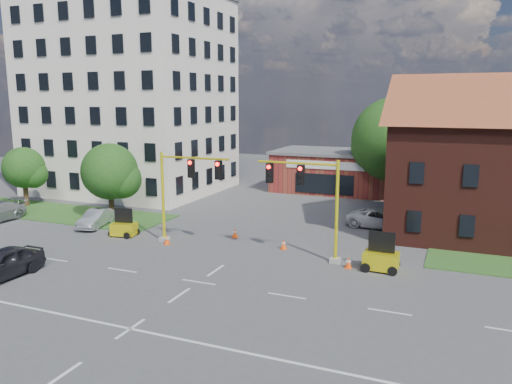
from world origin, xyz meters
TOP-DOWN VIEW (x-y plane):
  - ground at (0.00, 0.00)m, footprint 120.00×120.00m
  - grass_verge_nw at (-20.00, 10.00)m, footprint 22.00×6.00m
  - lane_markings at (0.00, -3.00)m, footprint 60.00×36.00m
  - office_block at (-20.00, 21.90)m, footprint 18.40×15.40m
  - brick_shop at (0.00, 29.98)m, footprint 12.40×8.40m
  - tree_large at (6.91, 27.08)m, footprint 8.53×8.13m
  - tree_nw_front at (-13.76, 10.58)m, footprint 4.85×4.62m
  - tree_nw_rear at (-23.81, 11.08)m, footprint 3.90×3.71m
  - signal_mast_west at (-4.36, 6.00)m, footprint 5.30×0.60m
  - signal_mast_east at (4.36, 6.00)m, footprint 5.30×0.60m
  - trailer_west at (-9.43, 6.09)m, footprint 1.90×1.47m
  - trailer_east at (8.73, 5.64)m, footprint 1.96×1.34m
  - cone_a at (-5.46, 5.46)m, footprint 0.40×0.40m
  - cone_b at (-1.91, 8.75)m, footprint 0.40×0.40m
  - cone_c at (6.94, 5.30)m, footprint 0.40×0.40m
  - cone_d at (2.21, 7.41)m, footprint 0.40×0.40m
  - pickup_white at (7.34, 15.39)m, footprint 5.45×2.99m
  - sedan_dark at (-10.22, -3.62)m, footprint 2.01×4.90m
  - sedan_silver_front at (-13.06, 7.44)m, footprint 2.29×4.21m

SIDE VIEW (x-z plane):
  - ground at x=0.00m, z-range 0.00..0.00m
  - lane_markings at x=0.00m, z-range 0.00..0.01m
  - grass_verge_nw at x=-20.00m, z-range 0.00..0.08m
  - cone_a at x=-5.46m, z-range -0.01..0.69m
  - cone_b at x=-1.91m, z-range -0.01..0.69m
  - cone_c at x=6.94m, z-range -0.01..0.69m
  - cone_d at x=2.21m, z-range -0.01..0.69m
  - trailer_west at x=-9.43m, z-range -0.36..1.57m
  - sedan_silver_front at x=-13.06m, z-range 0.00..1.32m
  - trailer_east at x=8.73m, z-range -0.41..1.77m
  - pickup_white at x=7.34m, z-range 0.00..1.45m
  - sedan_dark at x=-10.22m, z-range 0.00..1.66m
  - brick_shop at x=0.00m, z-range 0.01..4.31m
  - tree_nw_rear at x=-23.81m, z-range 0.70..6.15m
  - tree_nw_front at x=-13.76m, z-range 0.60..6.76m
  - signal_mast_west at x=-4.36m, z-range 0.82..7.02m
  - signal_mast_east at x=4.36m, z-range 0.82..7.02m
  - tree_large at x=6.91m, z-range 0.66..10.60m
  - office_block at x=-20.00m, z-range 0.01..20.61m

